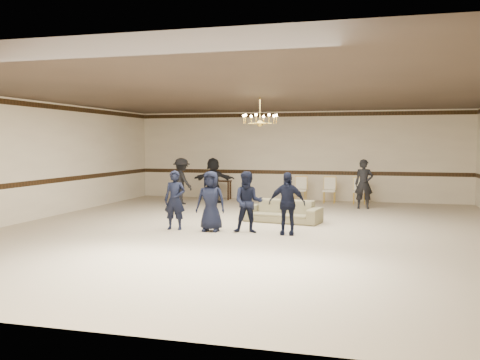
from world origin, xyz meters
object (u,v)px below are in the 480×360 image
object	(u,v)px
boy_c	(248,202)
adult_right	(364,184)
adult_mid	(213,180)
banquet_chair_mid	(329,190)
console_table	(220,190)
chandelier	(260,111)
banquet_chair_right	(359,191)
settee	(283,211)
boy_a	(175,200)
boy_b	(211,201)
adult_left	(182,181)
boy_d	(287,203)
banquet_chair_left	(300,190)

from	to	relation	value
boy_c	adult_right	distance (m)	5.83
adult_mid	banquet_chair_mid	xyz separation A→B (m)	(3.91, 0.82, -0.34)
console_table	adult_mid	bearing A→B (deg)	-80.91
chandelier	boy_c	size ratio (longest dim) A/B	0.67
boy_c	banquet_chair_right	size ratio (longest dim) A/B	1.60
boy_c	settee	world-z (taller)	boy_c
settee	boy_a	bearing A→B (deg)	-130.59
chandelier	boy_b	world-z (taller)	chandelier
banquet_chair_right	settee	bearing A→B (deg)	-111.33
boy_b	adult_left	world-z (taller)	adult_left
boy_a	boy_c	xyz separation A→B (m)	(1.80, 0.00, 0.00)
settee	banquet_chair_mid	size ratio (longest dim) A/B	2.24
settee	boy_c	bearing A→B (deg)	-93.86
adult_left	banquet_chair_mid	bearing A→B (deg)	-127.87
adult_left	adult_mid	distance (m)	1.14
settee	adult_right	bearing A→B (deg)	71.22
boy_b	console_table	bearing A→B (deg)	102.87
settee	adult_mid	distance (m)	5.03
boy_d	adult_left	xyz separation A→B (m)	(-4.50, 5.01, 0.07)
boy_a	boy_d	size ratio (longest dim) A/B	1.00
boy_a	adult_right	distance (m)	6.78
boy_c	settee	bearing A→B (deg)	66.08
boy_d	banquet_chair_left	world-z (taller)	boy_d
banquet_chair_left	adult_mid	bearing A→B (deg)	-164.04
boy_d	adult_left	bearing A→B (deg)	128.81
boy_a	adult_mid	distance (m)	5.78
adult_right	banquet_chair_mid	bearing A→B (deg)	129.88
boy_b	boy_c	xyz separation A→B (m)	(0.90, 0.00, 0.00)
banquet_chair_left	chandelier	bearing A→B (deg)	-92.53
chandelier	adult_left	size ratio (longest dim) A/B	0.60
boy_c	boy_a	bearing A→B (deg)	170.30
boy_a	console_table	bearing A→B (deg)	93.38
banquet_chair_mid	adult_right	bearing A→B (deg)	-44.14
boy_b	console_table	size ratio (longest dim) A/B	1.69
boy_b	console_table	world-z (taller)	boy_b
boy_a	settee	distance (m)	2.95
boy_d	chandelier	bearing A→B (deg)	122.01
boy_b	console_table	xyz separation A→B (m)	(-1.89, 6.74, -0.35)
boy_c	settee	size ratio (longest dim) A/B	0.71
banquet_chair_right	adult_mid	bearing A→B (deg)	-171.45
settee	adult_right	size ratio (longest dim) A/B	1.27
banquet_chair_left	boy_a	bearing A→B (deg)	-106.94
adult_left	chandelier	bearing A→B (deg)	168.57
boy_b	banquet_chair_mid	bearing A→B (deg)	69.32
banquet_chair_mid	adult_mid	bearing A→B (deg)	-166.56
adult_left	banquet_chair_left	world-z (taller)	adult_left
adult_right	console_table	world-z (taller)	adult_right
console_table	settee	bearing A→B (deg)	-52.54
boy_a	adult_mid	bearing A→B (deg)	93.93
chandelier	console_table	world-z (taller)	chandelier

